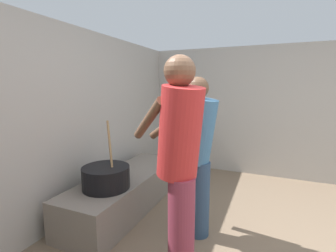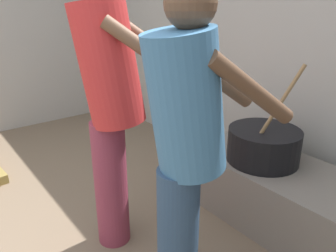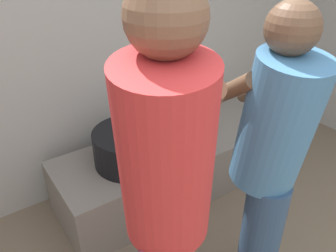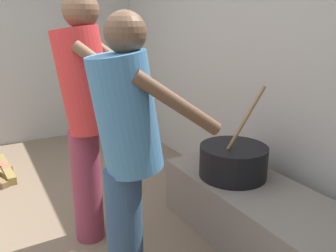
{
  "view_description": "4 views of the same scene",
  "coord_description": "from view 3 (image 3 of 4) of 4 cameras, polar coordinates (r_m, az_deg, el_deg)",
  "views": [
    {
      "loc": [
        -1.66,
        0.2,
        1.45
      ],
      "look_at": [
        0.8,
        1.25,
        1.02
      ],
      "focal_mm": 26.28,
      "sensor_mm": 36.0,
      "label": 1
    },
    {
      "loc": [
        1.52,
        -0.03,
        1.45
      ],
      "look_at": [
        0.36,
        0.87,
        0.89
      ],
      "focal_mm": 35.36,
      "sensor_mm": 36.0,
      "label": 2
    },
    {
      "loc": [
        -0.54,
        0.09,
        1.74
      ],
      "look_at": [
        0.32,
        1.33,
        0.87
      ],
      "focal_mm": 35.99,
      "sensor_mm": 36.0,
      "label": 3
    },
    {
      "loc": [
        2.09,
        0.2,
        1.48
      ],
      "look_at": [
        0.45,
        1.11,
        0.92
      ],
      "focal_mm": 37.11,
      "sensor_mm": 36.0,
      "label": 4
    }
  ],
  "objects": [
    {
      "name": "cooking_pot_main",
      "position": [
        2.2,
        -6.34,
        -3.44
      ],
      "size": [
        0.48,
        0.48,
        0.68
      ],
      "color": "black",
      "rests_on": "hearth_ledge"
    },
    {
      "name": "cook_in_red_shirt",
      "position": [
        1.16,
        -0.3,
        -12.33
      ],
      "size": [
        0.68,
        0.73,
        1.67
      ],
      "color": "#8C3347",
      "rests_on": "ground_plane"
    },
    {
      "name": "hearth_ledge",
      "position": [
        2.59,
        1.81,
        -6.33
      ],
      "size": [
        1.83,
        0.6,
        0.42
      ],
      "primitive_type": "cube",
      "color": "slate",
      "rests_on": "ground_plane"
    },
    {
      "name": "cook_in_blue_shirt",
      "position": [
        1.56,
        16.92,
        -4.97
      ],
      "size": [
        0.44,
        0.7,
        1.54
      ],
      "color": "navy",
      "rests_on": "ground_plane"
    },
    {
      "name": "block_enclosure_rear",
      "position": [
        2.36,
        -20.34,
        11.04
      ],
      "size": [
        5.47,
        0.2,
        2.09
      ],
      "primitive_type": "cube",
      "color": "#ADA8A0",
      "rests_on": "ground_plane"
    }
  ]
}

